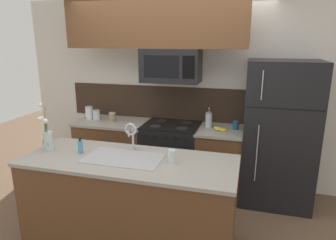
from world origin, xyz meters
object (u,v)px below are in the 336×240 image
stove_range (171,156)px  sink_faucet (131,133)px  refrigerator (279,134)px  drinking_glass (172,156)px  microwave (171,66)px  storage_jar_tall (89,113)px  storage_jar_medium (96,115)px  flower_vase (48,138)px  dish_soap_bottle (80,147)px  storage_jar_short (112,117)px  french_press (209,120)px  banana_bunch (220,129)px  coffee_tin (236,125)px

stove_range → sink_faucet: 1.23m
refrigerator → drinking_glass: (-1.05, -1.23, 0.07)m
microwave → drinking_glass: (0.32, -1.19, -0.74)m
sink_faucet → storage_jar_tall: bearing=135.9°
storage_jar_medium → flower_vase: (0.13, -1.27, 0.07)m
drinking_glass → storage_jar_medium: bearing=139.8°
stove_range → refrigerator: bearing=0.8°
dish_soap_bottle → flower_vase: 0.38m
stove_range → storage_jar_short: bearing=179.2°
microwave → refrigerator: 1.60m
french_press → flower_vase: flower_vase is taller
refrigerator → banana_bunch: bearing=-173.5°
microwave → flower_vase: microwave is taller
storage_jar_tall → french_press: size_ratio=0.68×
storage_jar_short → drinking_glass: 1.72m
refrigerator → sink_faucet: refrigerator is taller
flower_vase → storage_jar_medium: bearing=96.0°
dish_soap_bottle → banana_bunch: bearing=42.0°
refrigerator → storage_jar_medium: refrigerator is taller
storage_jar_medium → drinking_glass: 1.91m
microwave → flower_vase: 1.72m
refrigerator → coffee_tin: bearing=176.7°
flower_vase → coffee_tin: bearing=35.0°
banana_bunch → coffee_tin: (0.18, 0.11, 0.03)m
french_press → dish_soap_bottle: french_press is taller
flower_vase → storage_jar_short: bearing=84.4°
storage_jar_medium → sink_faucet: (0.98, -1.06, 0.13)m
storage_jar_tall → banana_bunch: bearing=-2.9°
storage_jar_medium → storage_jar_short: storage_jar_medium is taller
storage_jar_medium → coffee_tin: storage_jar_medium is taller
french_press → flower_vase: 1.99m
refrigerator → storage_jar_short: bearing=-179.8°
french_press → dish_soap_bottle: bearing=-131.1°
microwave → dish_soap_bottle: 1.55m
storage_jar_short → refrigerator: bearing=0.2°
storage_jar_short → french_press: size_ratio=0.45×
storage_jar_short → drinking_glass: size_ratio=0.97×
storage_jar_short → stove_range: bearing=-0.8°
microwave → storage_jar_tall: 1.45m
storage_jar_short → storage_jar_tall: bearing=176.3°
storage_jar_tall → french_press: bearing=0.8°
storage_jar_tall → sink_faucet: size_ratio=0.60×
drinking_glass → banana_bunch: bearing=73.5°
stove_range → storage_jar_tall: storage_jar_tall is taller
storage_jar_medium → banana_bunch: storage_jar_medium is taller
banana_bunch → coffee_tin: 0.22m
storage_jar_tall → banana_bunch: size_ratio=0.96×
sink_faucet → flower_vase: (-0.85, -0.21, -0.06)m
french_press → flower_vase: (-1.50, -1.31, 0.04)m
stove_range → coffee_tin: size_ratio=8.45×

